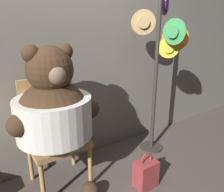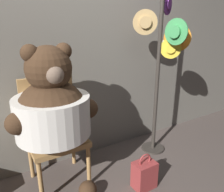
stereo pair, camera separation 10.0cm
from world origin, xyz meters
The scene contains 6 objects.
ground_plane centered at (0.00, 0.00, 0.00)m, with size 14.00×14.00×0.00m, color #4C423D.
wall_back centered at (0.00, 0.60, 1.17)m, with size 8.00×0.10×2.34m.
chair centered at (-0.19, 0.32, 0.55)m, with size 0.52×0.47×1.04m.
teddy_bear centered at (-0.22, 0.16, 0.79)m, with size 0.79×0.70×1.37m.
hat_display_rack centered at (1.04, 0.16, 1.16)m, with size 0.50×0.48×1.82m.
handbag_on_ground centered at (0.48, -0.27, 0.14)m, with size 0.21×0.15×0.37m.
Camera 2 is at (-0.68, -1.62, 1.51)m, focal length 35.00 mm.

